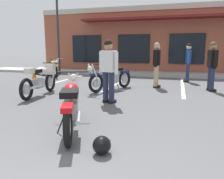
% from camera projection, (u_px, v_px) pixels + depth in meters
% --- Properties ---
extents(ground_plane, '(80.00, 80.00, 0.00)m').
position_uv_depth(ground_plane, '(126.00, 111.00, 5.27)').
color(ground_plane, '#515154').
extents(sidewalk_kerb, '(22.00, 1.80, 0.14)m').
position_uv_depth(sidewalk_kerb, '(157.00, 74.00, 12.56)').
color(sidewalk_kerb, '#A8A59E').
rests_on(sidewalk_kerb, ground_plane).
extents(brick_storefront_building, '(15.23, 7.20, 3.94)m').
position_uv_depth(brick_storefront_building, '(163.00, 41.00, 16.07)').
color(brick_storefront_building, brown).
rests_on(brick_storefront_building, ground_plane).
extents(painted_stall_lines, '(8.03, 4.80, 0.01)m').
position_uv_depth(painted_stall_lines, '(149.00, 85.00, 9.17)').
color(painted_stall_lines, silver).
rests_on(painted_stall_lines, ground_plane).
extents(motorcycle_foreground_classic, '(1.11, 1.99, 0.98)m').
position_uv_depth(motorcycle_foreground_classic, '(71.00, 104.00, 4.01)').
color(motorcycle_foreground_classic, black).
rests_on(motorcycle_foreground_classic, ground_plane).
extents(motorcycle_red_sportbike, '(1.57, 1.73, 0.98)m').
position_uv_depth(motorcycle_red_sportbike, '(53.00, 68.00, 11.89)').
color(motorcycle_red_sportbike, black).
rests_on(motorcycle_red_sportbike, ground_plane).
extents(motorcycle_silver_naked, '(1.24, 1.93, 0.98)m').
position_uv_depth(motorcycle_silver_naked, '(111.00, 77.00, 7.92)').
color(motorcycle_silver_naked, black).
rests_on(motorcycle_silver_naked, ground_plane).
extents(motorcycle_blue_standard, '(0.66, 2.11, 0.98)m').
position_uv_depth(motorcycle_blue_standard, '(41.00, 78.00, 7.07)').
color(motorcycle_blue_standard, black).
rests_on(motorcycle_blue_standard, ground_plane).
extents(person_in_black_shirt, '(0.29, 0.60, 1.68)m').
position_uv_depth(person_in_black_shirt, '(157.00, 62.00, 8.37)').
color(person_in_black_shirt, black).
rests_on(person_in_black_shirt, ground_plane).
extents(person_in_shorts_foreground, '(0.60, 0.37, 1.68)m').
position_uv_depth(person_in_shorts_foreground, '(108.00, 68.00, 5.93)').
color(person_in_shorts_foreground, black).
rests_on(person_in_shorts_foreground, ground_plane).
extents(person_by_back_row, '(0.28, 0.60, 1.68)m').
position_uv_depth(person_by_back_row, '(188.00, 60.00, 9.80)').
color(person_by_back_row, black).
rests_on(person_by_back_row, ground_plane).
extents(person_near_building, '(0.34, 0.61, 1.68)m').
position_uv_depth(person_near_building, '(212.00, 64.00, 7.63)').
color(person_near_building, black).
rests_on(person_near_building, ground_plane).
extents(helmet_on_pavement, '(0.26, 0.26, 0.26)m').
position_uv_depth(helmet_on_pavement, '(102.00, 145.00, 3.10)').
color(helmet_on_pavement, black).
rests_on(helmet_on_pavement, ground_plane).
extents(traffic_cone, '(0.34, 0.34, 0.53)m').
position_uv_depth(traffic_cone, '(34.00, 75.00, 10.46)').
color(traffic_cone, orange).
rests_on(traffic_cone, ground_plane).
extents(parking_lot_lamp_post, '(0.24, 0.76, 4.60)m').
position_uv_depth(parking_lot_lamp_post, '(56.00, 20.00, 12.40)').
color(parking_lot_lamp_post, '#2D2D33').
rests_on(parking_lot_lamp_post, ground_plane).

